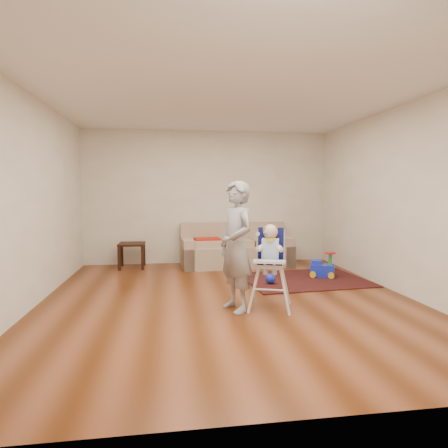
{
  "coord_description": "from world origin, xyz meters",
  "views": [
    {
      "loc": [
        -0.76,
        -4.95,
        1.47
      ],
      "look_at": [
        0.0,
        0.4,
        1.0
      ],
      "focal_mm": 30.0,
      "sensor_mm": 36.0,
      "label": 1
    }
  ],
  "objects": [
    {
      "name": "ground",
      "position": [
        0.0,
        0.0,
        0.0
      ],
      "size": [
        5.5,
        5.5,
        0.0
      ],
      "primitive_type": "plane",
      "color": "#4E210A",
      "rests_on": "ground"
    },
    {
      "name": "room_envelope",
      "position": [
        0.0,
        0.53,
        1.88
      ],
      "size": [
        5.04,
        5.52,
        2.72
      ],
      "color": "beige",
      "rests_on": "ground"
    },
    {
      "name": "sofa",
      "position": [
        0.52,
        2.3,
        0.42
      ],
      "size": [
        2.2,
        1.0,
        0.83
      ],
      "rotation": [
        0.0,
        0.0,
        0.05
      ],
      "color": "tan",
      "rests_on": "ground"
    },
    {
      "name": "side_table",
      "position": [
        -1.51,
        2.35,
        0.24
      ],
      "size": [
        0.49,
        0.49,
        0.49
      ],
      "primitive_type": null,
      "color": "black",
      "rests_on": "ground"
    },
    {
      "name": "area_rug",
      "position": [
        1.44,
        0.93,
        0.01
      ],
      "size": [
        2.06,
        1.61,
        0.02
      ],
      "primitive_type": "cube",
      "rotation": [
        0.0,
        0.0,
        0.08
      ],
      "color": "black",
      "rests_on": "ground"
    },
    {
      "name": "ride_on_toy",
      "position": [
        1.8,
        1.08,
        0.23
      ],
      "size": [
        0.47,
        0.41,
        0.43
      ],
      "primitive_type": null,
      "rotation": [
        0.0,
        0.0,
        -0.4
      ],
      "color": "#172AD3",
      "rests_on": "area_rug"
    },
    {
      "name": "toy_ball",
      "position": [
        0.79,
        0.71,
        0.1
      ],
      "size": [
        0.16,
        0.16,
        0.16
      ],
      "primitive_type": "sphere",
      "color": "#172AD3",
      "rests_on": "area_rug"
    },
    {
      "name": "high_chair",
      "position": [
        0.46,
        -0.46,
        0.52
      ],
      "size": [
        0.62,
        0.62,
        1.07
      ],
      "rotation": [
        0.0,
        0.0,
        -0.31
      ],
      "color": "silver",
      "rests_on": "ground"
    },
    {
      "name": "adult",
      "position": [
        0.03,
        -0.47,
        0.8
      ],
      "size": [
        0.57,
        0.68,
        1.6
      ],
      "primitive_type": "imported",
      "rotation": [
        0.0,
        0.0,
        -1.2
      ],
      "color": "gray",
      "rests_on": "ground"
    }
  ]
}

